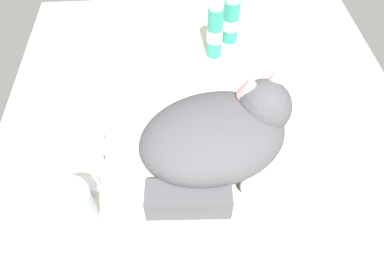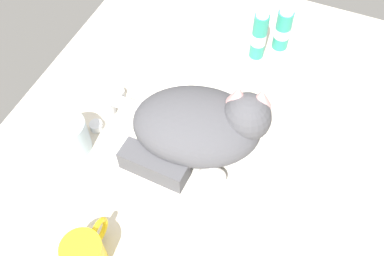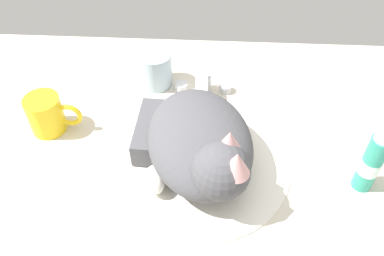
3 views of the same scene
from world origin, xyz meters
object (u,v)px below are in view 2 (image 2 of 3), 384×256
faucet (113,106)px  mouthwash_bottle (283,29)px  rinse_cup (70,136)px  coffee_mug (86,254)px  cat (203,126)px  toothpaste_bottle (259,35)px

faucet → mouthwash_bottle: 44.64cm
mouthwash_bottle → rinse_cup: bearing=145.8°
rinse_cup → coffee_mug: bearing=-141.8°
faucet → coffee_mug: coffee_mug is taller
cat → rinse_cup: 27.25cm
cat → rinse_cup: bearing=114.3°
toothpaste_bottle → mouthwash_bottle: bearing=-40.1°
cat → toothpaste_bottle: bearing=-4.1°
coffee_mug → rinse_cup: 25.41cm
faucet → rinse_cup: 11.65cm
cat → mouthwash_bottle: bearing=-10.6°
toothpaste_bottle → mouthwash_bottle: toothpaste_bottle is taller
toothpaste_bottle → faucet: bearing=142.0°
cat → toothpaste_bottle: size_ratio=2.11×
faucet → toothpaste_bottle: toothpaste_bottle is taller
coffee_mug → cat: bearing=-16.2°
rinse_cup → toothpaste_bottle: size_ratio=0.58×
coffee_mug → toothpaste_bottle: 61.75cm
coffee_mug → mouthwash_bottle: mouthwash_bottle is taller
coffee_mug → rinse_cup: bearing=38.2°
coffee_mug → toothpaste_bottle: toothpaste_bottle is taller
faucet → mouthwash_bottle: (34.95, -27.62, 2.90)cm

